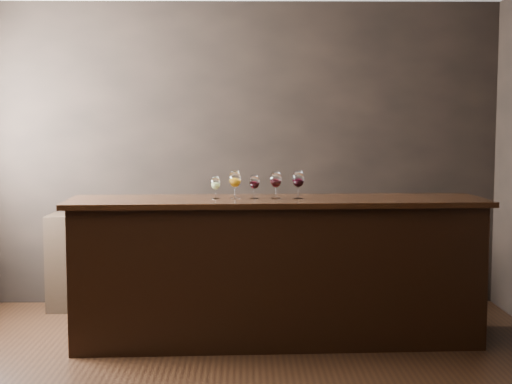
{
  "coord_description": "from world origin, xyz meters",
  "views": [
    {
      "loc": [
        0.17,
        -4.38,
        1.66
      ],
      "look_at": [
        0.24,
        1.02,
        1.16
      ],
      "focal_mm": 50.0,
      "sensor_mm": 36.0,
      "label": 1
    }
  ],
  "objects_px": {
    "glass_white": "(216,184)",
    "glass_red_b": "(276,180)",
    "bar_counter": "(277,273)",
    "back_bar_shelf": "(183,261)",
    "glass_amber": "(235,180)",
    "glass_red_a": "(254,183)",
    "glass_red_c": "(298,180)"
  },
  "relations": [
    {
      "from": "back_bar_shelf",
      "to": "glass_red_a",
      "type": "distance_m",
      "value": 1.44
    },
    {
      "from": "glass_amber",
      "to": "glass_red_a",
      "type": "relative_size",
      "value": 1.18
    },
    {
      "from": "bar_counter",
      "to": "glass_red_a",
      "type": "bearing_deg",
      "value": 174.43
    },
    {
      "from": "glass_amber",
      "to": "glass_red_c",
      "type": "relative_size",
      "value": 1.01
    },
    {
      "from": "bar_counter",
      "to": "back_bar_shelf",
      "type": "relative_size",
      "value": 1.27
    },
    {
      "from": "back_bar_shelf",
      "to": "glass_red_c",
      "type": "distance_m",
      "value": 1.63
    },
    {
      "from": "bar_counter",
      "to": "glass_red_c",
      "type": "relative_size",
      "value": 14.47
    },
    {
      "from": "glass_red_b",
      "to": "glass_red_c",
      "type": "xyz_separation_m",
      "value": [
        0.17,
        -0.02,
        0.0
      ]
    },
    {
      "from": "glass_white",
      "to": "glass_red_b",
      "type": "height_order",
      "value": "glass_red_b"
    },
    {
      "from": "bar_counter",
      "to": "glass_red_a",
      "type": "height_order",
      "value": "glass_red_a"
    },
    {
      "from": "bar_counter",
      "to": "glass_red_b",
      "type": "xyz_separation_m",
      "value": [
        -0.01,
        0.02,
        0.71
      ]
    },
    {
      "from": "glass_white",
      "to": "glass_red_c",
      "type": "distance_m",
      "value": 0.63
    },
    {
      "from": "bar_counter",
      "to": "glass_amber",
      "type": "height_order",
      "value": "glass_amber"
    },
    {
      "from": "glass_red_c",
      "to": "glass_red_a",
      "type": "bearing_deg",
      "value": 178.94
    },
    {
      "from": "back_bar_shelf",
      "to": "glass_white",
      "type": "xyz_separation_m",
      "value": [
        0.35,
        -1.01,
        0.79
      ]
    },
    {
      "from": "glass_red_a",
      "to": "glass_white",
      "type": "bearing_deg",
      "value": -179.4
    },
    {
      "from": "glass_amber",
      "to": "back_bar_shelf",
      "type": "bearing_deg",
      "value": 116.33
    },
    {
      "from": "glass_amber",
      "to": "glass_red_c",
      "type": "distance_m",
      "value": 0.48
    },
    {
      "from": "bar_counter",
      "to": "glass_amber",
      "type": "distance_m",
      "value": 0.79
    },
    {
      "from": "glass_amber",
      "to": "glass_red_c",
      "type": "bearing_deg",
      "value": -1.32
    },
    {
      "from": "glass_white",
      "to": "glass_red_a",
      "type": "height_order",
      "value": "glass_red_a"
    },
    {
      "from": "bar_counter",
      "to": "glass_white",
      "type": "bearing_deg",
      "value": 176.81
    },
    {
      "from": "glass_red_a",
      "to": "glass_red_c",
      "type": "bearing_deg",
      "value": -1.06
    },
    {
      "from": "glass_amber",
      "to": "glass_red_b",
      "type": "xyz_separation_m",
      "value": [
        0.31,
        0.01,
        -0.01
      ]
    },
    {
      "from": "glass_white",
      "to": "glass_red_b",
      "type": "bearing_deg",
      "value": 2.08
    },
    {
      "from": "glass_red_a",
      "to": "glass_red_c",
      "type": "relative_size",
      "value": 0.85
    },
    {
      "from": "back_bar_shelf",
      "to": "glass_red_c",
      "type": "xyz_separation_m",
      "value": [
        0.98,
        -1.01,
        0.82
      ]
    },
    {
      "from": "glass_amber",
      "to": "glass_red_a",
      "type": "xyz_separation_m",
      "value": [
        0.15,
        -0.0,
        -0.02
      ]
    },
    {
      "from": "glass_white",
      "to": "glass_red_c",
      "type": "bearing_deg",
      "value": -0.28
    },
    {
      "from": "glass_red_a",
      "to": "glass_amber",
      "type": "bearing_deg",
      "value": 178.07
    },
    {
      "from": "glass_red_b",
      "to": "glass_red_a",
      "type": "bearing_deg",
      "value": -175.26
    },
    {
      "from": "bar_counter",
      "to": "back_bar_shelf",
      "type": "height_order",
      "value": "bar_counter"
    }
  ]
}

